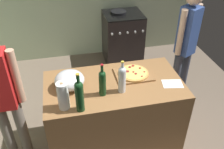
% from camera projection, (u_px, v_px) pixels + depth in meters
% --- Properties ---
extents(ground_plane, '(4.48, 3.45, 0.02)m').
position_uv_depth(ground_plane, '(104.00, 99.00, 3.82)').
color(ground_plane, '#6B5B4C').
extents(counter, '(1.47, 0.79, 0.90)m').
position_uv_depth(counter, '(114.00, 115.00, 2.88)').
color(counter, olive).
rests_on(counter, ground_plane).
extents(cutting_board, '(0.40, 0.32, 0.02)m').
position_uv_depth(cutting_board, '(133.00, 74.00, 2.75)').
color(cutting_board, olive).
rests_on(cutting_board, counter).
extents(pizza, '(0.33, 0.33, 0.03)m').
position_uv_depth(pizza, '(134.00, 73.00, 2.74)').
color(pizza, tan).
rests_on(pizza, cutting_board).
extents(mixing_bowl, '(0.30, 0.30, 0.18)m').
position_uv_depth(mixing_bowl, '(70.00, 80.00, 2.52)').
color(mixing_bowl, '#B2B2B7').
rests_on(mixing_bowl, counter).
extents(paper_towel_roll, '(0.10, 0.10, 0.28)m').
position_uv_depth(paper_towel_roll, '(63.00, 96.00, 2.24)').
color(paper_towel_roll, white).
rests_on(paper_towel_roll, counter).
extents(wine_bottle_green, '(0.07, 0.07, 0.35)m').
position_uv_depth(wine_bottle_green, '(102.00, 82.00, 2.39)').
color(wine_bottle_green, '#143819').
rests_on(wine_bottle_green, counter).
extents(wine_bottle_dark, '(0.08, 0.08, 0.40)m').
position_uv_depth(wine_bottle_dark, '(79.00, 95.00, 2.20)').
color(wine_bottle_dark, '#143819').
rests_on(wine_bottle_dark, counter).
extents(wine_bottle_clear, '(0.08, 0.08, 0.35)m').
position_uv_depth(wine_bottle_clear, '(122.00, 78.00, 2.43)').
color(wine_bottle_clear, silver).
rests_on(wine_bottle_clear, counter).
extents(recipe_sheet, '(0.23, 0.19, 0.00)m').
position_uv_depth(recipe_sheet, '(172.00, 84.00, 2.62)').
color(recipe_sheet, white).
rests_on(recipe_sheet, counter).
extents(stove, '(0.66, 0.62, 0.95)m').
position_uv_depth(stove, '(123.00, 37.00, 4.52)').
color(stove, black).
rests_on(stove, ground_plane).
extents(person_in_stripes, '(0.40, 0.20, 1.63)m').
position_uv_depth(person_in_stripes, '(3.00, 95.00, 2.41)').
color(person_in_stripes, slate).
rests_on(person_in_stripes, ground_plane).
extents(person_in_red, '(0.34, 0.27, 1.68)m').
position_uv_depth(person_in_red, '(186.00, 44.00, 3.23)').
color(person_in_red, '#383D4C').
rests_on(person_in_red, ground_plane).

